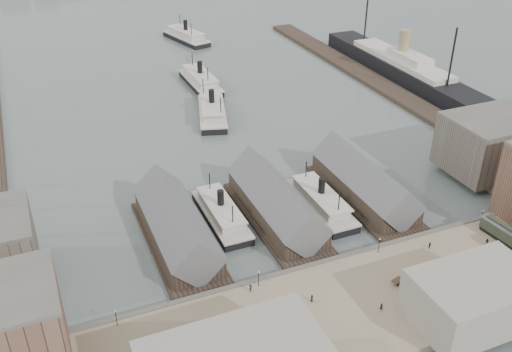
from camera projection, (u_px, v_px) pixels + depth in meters
name	position (u px, v px, depth m)	size (l,w,h in m)	color
ground	(306.00, 257.00, 132.94)	(900.00, 900.00, 0.00)	#515E5A
quay	(351.00, 309.00, 116.47)	(180.00, 30.00, 2.00)	gray
seawall	(317.00, 266.00, 128.21)	(180.00, 1.20, 2.30)	#59544C
east_wharf	(376.00, 82.00, 230.69)	(10.00, 180.00, 1.60)	#2D231C
ferry_shed_west	(177.00, 227.00, 135.35)	(14.00, 42.00, 12.60)	#2D231C
ferry_shed_center	(276.00, 204.00, 144.11)	(14.00, 42.00, 12.60)	#2D231C
ferry_shed_east	(364.00, 184.00, 152.86)	(14.00, 42.00, 12.60)	#2D231C
warehouse_east_back	(495.00, 144.00, 163.08)	(28.00, 20.00, 15.00)	#60564C
street_bldg_center	(475.00, 298.00, 110.63)	(24.00, 16.00, 10.00)	gray
lamp_post_far_w	(116.00, 315.00, 109.84)	(0.44, 0.44, 3.92)	black
lamp_post_near_w	(259.00, 276.00, 119.95)	(0.44, 0.44, 3.92)	black
lamp_post_near_e	(379.00, 243.00, 130.05)	(0.44, 0.44, 3.92)	black
lamp_post_far_e	(483.00, 214.00, 140.15)	(0.44, 0.44, 3.92)	black
ferry_docked_west	(221.00, 213.00, 145.06)	(7.92, 26.39, 9.43)	black
ferry_docked_east	(321.00, 201.00, 149.75)	(8.23, 27.42, 9.79)	black
ferry_open_near	(212.00, 110.00, 201.24)	(17.23, 31.75, 10.86)	black
ferry_open_mid	(200.00, 80.00, 227.38)	(9.56, 30.82, 10.97)	black
ferry_open_far	(186.00, 36.00, 280.86)	(16.83, 32.22, 11.03)	black
ocean_steamer	(401.00, 67.00, 236.21)	(13.40, 97.91, 19.58)	black
tram	(500.00, 231.00, 135.20)	(3.85, 10.78, 3.75)	black
horse_cart_center	(296.00, 317.00, 112.01)	(5.04, 2.23, 1.68)	black
horse_cart_right	(406.00, 280.00, 121.57)	(4.80, 2.72, 1.55)	black
pedestrian_2	(250.00, 288.00, 119.30)	(1.13, 0.65, 1.75)	black
pedestrian_3	(309.00, 326.00, 109.76)	(1.02, 0.43, 1.74)	black
pedestrian_4	(312.00, 298.00, 116.68)	(0.81, 0.53, 1.66)	black
pedestrian_5	(381.00, 307.00, 114.35)	(0.65, 0.48, 1.79)	black
pedestrian_6	(430.00, 245.00, 132.35)	(0.79, 0.61, 1.62)	black
pedestrian_7	(488.00, 263.00, 126.75)	(1.06, 0.61, 1.65)	black
pedestrian_8	(487.00, 242.00, 133.46)	(1.00, 0.42, 1.71)	black
pedestrian_10	(296.00, 313.00, 112.97)	(0.82, 0.64, 1.68)	black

